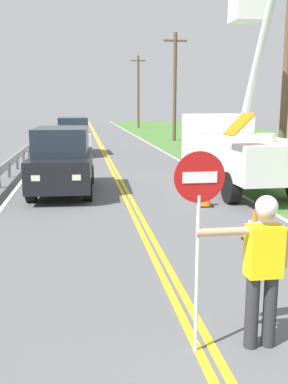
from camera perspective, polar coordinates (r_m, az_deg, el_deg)
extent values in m
cube|color=yellow|center=(20.87, -4.56, 3.49)|extent=(0.11, 110.00, 0.01)
cube|color=yellow|center=(20.88, -4.07, 3.50)|extent=(0.11, 110.00, 0.01)
cube|color=silver|center=(21.42, 5.36, 3.68)|extent=(0.12, 110.00, 0.01)
cube|color=silver|center=(20.95, -14.20, 3.21)|extent=(0.12, 110.00, 0.01)
cylinder|color=#2D2D33|center=(5.54, 15.99, -14.59)|extent=(0.16, 0.16, 0.88)
cylinder|color=#2D2D33|center=(5.45, 13.81, -14.88)|extent=(0.16, 0.16, 0.88)
cube|color=yellow|center=(5.22, 15.32, -7.40)|extent=(0.40, 0.24, 0.60)
cylinder|color=tan|center=(4.97, 10.15, -5.09)|extent=(0.60, 0.09, 0.09)
cylinder|color=tan|center=(5.31, 17.73, -6.88)|extent=(0.09, 0.09, 0.48)
sphere|color=tan|center=(5.09, 15.59, -2.37)|extent=(0.22, 0.22, 0.22)
sphere|color=white|center=(5.08, 15.62, -1.82)|extent=(0.25, 0.25, 0.25)
cylinder|color=silver|center=(5.05, 6.89, -10.77)|extent=(0.04, 0.04, 1.85)
cylinder|color=#B71414|center=(4.75, 7.20, 1.92)|extent=(0.56, 0.03, 0.56)
cube|color=white|center=(4.73, 7.26, 1.89)|extent=(0.38, 0.01, 0.12)
cube|color=white|center=(14.15, 13.79, 4.43)|extent=(2.41, 4.66, 1.10)
cube|color=white|center=(17.34, 9.33, 6.64)|extent=(2.25, 2.15, 2.00)
cube|color=#1E2833|center=(18.29, 8.31, 7.84)|extent=(1.98, 0.11, 0.90)
cylinder|color=silver|center=(13.26, 15.50, 6.82)|extent=(0.56, 0.56, 0.24)
cylinder|color=silver|center=(14.12, 14.30, 15.31)|extent=(0.29, 2.08, 3.87)
cube|color=white|center=(15.22, 13.15, 22.20)|extent=(0.92, 0.92, 0.80)
cube|color=orange|center=(11.96, 12.21, 8.60)|extent=(0.61, 0.81, 0.59)
cylinder|color=black|center=(16.95, 6.13, 3.21)|extent=(0.34, 0.93, 0.92)
cylinder|color=black|center=(17.62, 12.61, 3.31)|extent=(0.34, 0.93, 0.92)
cylinder|color=black|center=(12.93, 11.24, 0.56)|extent=(0.34, 0.93, 0.92)
cube|color=black|center=(14.51, -10.46, 3.10)|extent=(2.04, 4.68, 0.92)
cube|color=#1E2833|center=(14.41, -10.58, 6.56)|extent=(1.74, 2.92, 0.84)
cube|color=#EAEACC|center=(12.21, -8.74, 1.88)|extent=(0.24, 0.07, 0.16)
cube|color=#EAEACC|center=(12.32, -13.87, 1.76)|extent=(0.24, 0.07, 0.16)
cylinder|color=black|center=(13.13, -7.32, 0.31)|extent=(0.31, 0.69, 0.68)
cylinder|color=black|center=(13.28, -14.41, 0.17)|extent=(0.31, 0.69, 0.68)
cylinder|color=black|center=(15.94, -7.05, 2.25)|extent=(0.31, 0.69, 0.68)
cylinder|color=black|center=(16.06, -12.91, 2.12)|extent=(0.31, 0.69, 0.68)
cube|color=silver|center=(25.79, -9.21, 6.64)|extent=(2.02, 4.67, 0.92)
cube|color=#1E2833|center=(25.74, -9.27, 8.59)|extent=(1.73, 2.91, 0.84)
cube|color=#EAEACC|center=(23.54, -7.73, 6.37)|extent=(0.24, 0.07, 0.16)
cube|color=#EAEACC|center=(23.51, -10.43, 6.29)|extent=(0.24, 0.07, 0.16)
cylinder|color=black|center=(24.45, -7.16, 5.37)|extent=(0.31, 0.69, 0.68)
cylinder|color=black|center=(24.41, -11.02, 5.24)|extent=(0.31, 0.69, 0.68)
cylinder|color=black|center=(27.28, -7.52, 5.96)|extent=(0.31, 0.69, 0.68)
cylinder|color=black|center=(27.25, -10.98, 5.85)|extent=(0.31, 0.69, 0.68)
cylinder|color=brown|center=(17.09, 18.09, 16.24)|extent=(0.28, 0.28, 8.91)
cylinder|color=brown|center=(35.08, 4.01, 13.32)|extent=(0.28, 0.28, 8.18)
cube|color=brown|center=(35.38, 4.09, 18.98)|extent=(1.80, 0.14, 0.14)
cylinder|color=brown|center=(54.68, -0.75, 12.81)|extent=(0.28, 0.28, 8.58)
cube|color=brown|center=(54.90, -0.76, 16.66)|extent=(1.80, 0.14, 0.14)
cone|color=orange|center=(9.47, 14.09, -4.16)|extent=(0.36, 0.36, 0.70)
cylinder|color=white|center=(9.47, 14.10, -3.95)|extent=(0.25, 0.25, 0.08)
cube|color=black|center=(9.57, 13.99, -6.09)|extent=(0.40, 0.40, 0.03)
cone|color=orange|center=(12.46, 7.99, -0.26)|extent=(0.36, 0.36, 0.70)
cylinder|color=white|center=(12.45, 7.99, -0.10)|extent=(0.25, 0.25, 0.08)
cube|color=black|center=(12.53, 7.94, -1.76)|extent=(0.40, 0.40, 0.03)
cube|color=#9EA0A3|center=(16.91, -17.72, 3.03)|extent=(0.06, 32.00, 0.32)
cube|color=#4C4C51|center=(18.07, -17.09, 2.69)|extent=(0.10, 0.10, 0.55)
cube|color=#4C4C51|center=(20.31, -16.12, 3.64)|extent=(0.10, 0.10, 0.55)
cube|color=#4C4C51|center=(22.56, -15.35, 4.40)|extent=(0.10, 0.10, 0.55)
cube|color=#4C4C51|center=(24.81, -14.71, 5.02)|extent=(0.10, 0.10, 0.55)
cube|color=#4C4C51|center=(27.07, -14.18, 5.54)|extent=(0.10, 0.10, 0.55)
cube|color=#4C4C51|center=(29.34, -13.73, 5.98)|extent=(0.10, 0.10, 0.55)
cube|color=#4C4C51|center=(31.61, -13.35, 6.35)|extent=(0.10, 0.10, 0.55)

